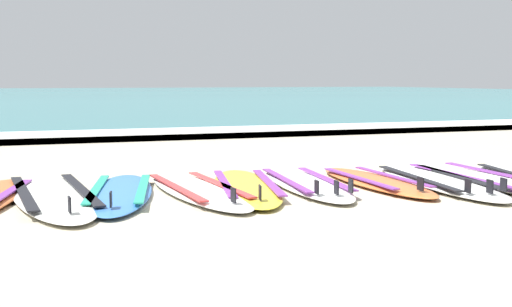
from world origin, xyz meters
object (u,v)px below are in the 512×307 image
at_px(surfboard_2, 120,193).
at_px(surfboard_7, 437,181).
at_px(surfboard_1, 53,195).
at_px(surfboard_8, 479,178).
at_px(surfboard_6, 375,181).
at_px(surfboard_5, 306,183).
at_px(surfboard_4, 246,187).
at_px(surfboard_3, 198,190).

bearing_deg(surfboard_2, surfboard_7, -7.05).
relative_size(surfboard_1, surfboard_8, 1.04).
distance_m(surfboard_6, surfboard_8, 1.03).
height_order(surfboard_2, surfboard_8, same).
bearing_deg(surfboard_5, surfboard_6, -9.66).
relative_size(surfboard_2, surfboard_5, 1.01).
height_order(surfboard_2, surfboard_4, same).
xyz_separation_m(surfboard_4, surfboard_5, (0.57, -0.01, 0.00)).
height_order(surfboard_3, surfboard_5, same).
distance_m(surfboard_3, surfboard_7, 2.24).
height_order(surfboard_3, surfboard_6, same).
xyz_separation_m(surfboard_1, surfboard_4, (1.63, -0.13, 0.00)).
height_order(surfboard_2, surfboard_3, same).
relative_size(surfboard_4, surfboard_7, 0.94).
distance_m(surfboard_1, surfboard_8, 3.90).
relative_size(surfboard_4, surfboard_8, 0.91).
bearing_deg(surfboard_7, surfboard_4, 170.45).
xyz_separation_m(surfboard_6, surfboard_8, (1.02, -0.18, 0.00)).
xyz_separation_m(surfboard_2, surfboard_6, (2.33, -0.18, 0.00)).
distance_m(surfboard_7, surfboard_8, 0.47).
relative_size(surfboard_4, surfboard_6, 1.14).
bearing_deg(surfboard_7, surfboard_6, 161.84).
bearing_deg(surfboard_7, surfboard_3, 172.93).
height_order(surfboard_7, surfboard_8, same).
xyz_separation_m(surfboard_2, surfboard_7, (2.88, -0.36, 0.00)).
bearing_deg(surfboard_6, surfboard_3, 176.74).
height_order(surfboard_1, surfboard_2, same).
height_order(surfboard_4, surfboard_7, same).
xyz_separation_m(surfboard_3, surfboard_7, (2.23, -0.28, 0.00)).
distance_m(surfboard_1, surfboard_4, 1.64).
distance_m(surfboard_4, surfboard_6, 1.23).
xyz_separation_m(surfboard_4, surfboard_8, (2.25, -0.30, 0.00)).
xyz_separation_m(surfboard_1, surfboard_2, (0.53, -0.07, 0.00)).
bearing_deg(surfboard_3, surfboard_6, -3.26).
bearing_deg(surfboard_6, surfboard_7, -18.16).
xyz_separation_m(surfboard_4, surfboard_6, (1.23, -0.12, 0.00)).
relative_size(surfboard_3, surfboard_5, 1.03).
bearing_deg(surfboard_4, surfboard_5, -0.64).
xyz_separation_m(surfboard_4, surfboard_7, (1.78, -0.30, 0.00)).
bearing_deg(surfboard_8, surfboard_6, 170.07).
distance_m(surfboard_5, surfboard_8, 1.70).
bearing_deg(surfboard_1, surfboard_8, -6.21).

